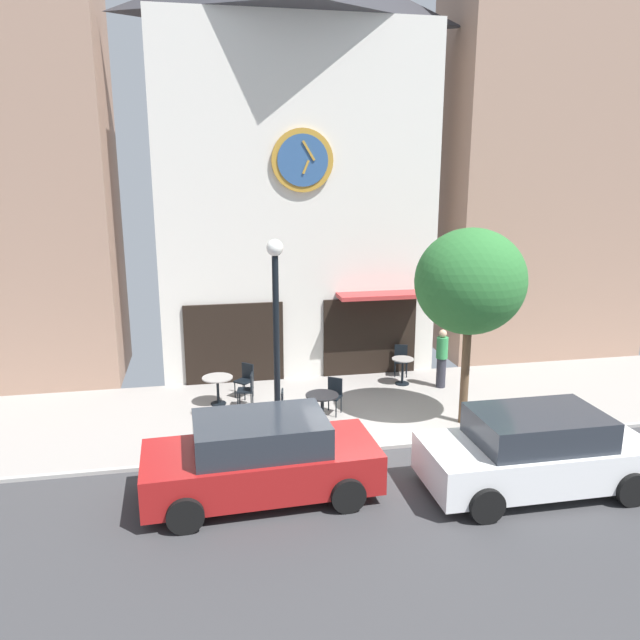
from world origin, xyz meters
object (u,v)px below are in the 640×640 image
at_px(cafe_chair_facing_wall, 334,393).
at_px(parked_car_white, 536,452).
at_px(cafe_chair_corner, 287,405).
at_px(pedestrian_green, 442,358).
at_px(street_lamp, 276,341).
at_px(cafe_chair_near_tree, 303,416).
at_px(cafe_chair_curbside, 246,377).
at_px(parked_car_red, 261,458).
at_px(cafe_chair_outer, 401,358).
at_px(cafe_table_near_door, 403,367).
at_px(cafe_chair_right_end, 248,387).
at_px(street_tree, 470,282).
at_px(cafe_table_leftmost, 218,384).
at_px(cafe_table_rightmost, 322,402).

xyz_separation_m(cafe_chair_facing_wall, parked_car_white, (2.96, -4.41, 0.23)).
xyz_separation_m(cafe_chair_corner, pedestrian_green, (4.63, 1.87, 0.33)).
distance_m(street_lamp, cafe_chair_near_tree, 1.86).
relative_size(street_lamp, cafe_chair_near_tree, 5.03).
bearing_deg(parked_car_white, cafe_chair_curbside, 129.98).
bearing_deg(cafe_chair_facing_wall, parked_car_red, -120.59).
height_order(cafe_chair_outer, cafe_chair_facing_wall, same).
distance_m(cafe_chair_curbside, parked_car_white, 7.84).
bearing_deg(cafe_chair_corner, cafe_chair_outer, 38.86).
xyz_separation_m(cafe_chair_corner, parked_car_white, (4.24, -3.81, 0.23)).
height_order(cafe_table_near_door, cafe_chair_right_end, cafe_chair_right_end).
xyz_separation_m(cafe_table_near_door, cafe_chair_corner, (-3.65, -2.31, 0.03)).
xyz_separation_m(street_tree, cafe_chair_corner, (-4.21, 0.57, -2.92)).
relative_size(cafe_chair_corner, cafe_chair_curbside, 1.00).
xyz_separation_m(cafe_chair_right_end, pedestrian_green, (5.42, 0.46, 0.33)).
bearing_deg(cafe_table_leftmost, street_lamp, -61.95).
xyz_separation_m(cafe_chair_near_tree, cafe_chair_facing_wall, (0.98, 1.30, 0.00)).
bearing_deg(pedestrian_green, parked_car_white, -93.95).
relative_size(cafe_chair_near_tree, parked_car_white, 0.21).
distance_m(pedestrian_green, parked_car_white, 5.69).
height_order(pedestrian_green, parked_car_red, pedestrian_green).
distance_m(street_tree, parked_car_white, 4.21).
distance_m(street_lamp, cafe_table_leftmost, 3.21).
distance_m(cafe_table_rightmost, cafe_chair_facing_wall, 0.80).
height_order(cafe_chair_corner, cafe_chair_right_end, same).
bearing_deg(street_tree, parked_car_white, -89.58).
relative_size(cafe_table_rightmost, cafe_chair_facing_wall, 0.87).
height_order(cafe_table_leftmost, cafe_chair_facing_wall, cafe_chair_facing_wall).
bearing_deg(pedestrian_green, street_lamp, -153.08).
xyz_separation_m(street_lamp, cafe_chair_curbside, (-0.51, 2.82, -1.77)).
height_order(parked_car_red, parked_car_white, same).
distance_m(cafe_chair_curbside, pedestrian_green, 5.45).
bearing_deg(cafe_table_leftmost, parked_car_white, -43.84).
relative_size(cafe_table_leftmost, parked_car_red, 0.18).
relative_size(street_lamp, parked_car_red, 1.04).
relative_size(street_lamp, cafe_chair_corner, 5.03).
distance_m(cafe_chair_curbside, cafe_chair_right_end, 0.79).
height_order(cafe_table_near_door, pedestrian_green, pedestrian_green).
distance_m(street_lamp, parked_car_red, 2.96).
relative_size(cafe_chair_outer, cafe_chair_corner, 1.00).
xyz_separation_m(parked_car_red, parked_car_white, (5.14, -0.73, 0.00)).
bearing_deg(parked_car_white, cafe_table_rightmost, 132.20).
height_order(cafe_chair_corner, cafe_chair_curbside, same).
bearing_deg(cafe_chair_corner, street_lamp, -114.69).
bearing_deg(street_lamp, cafe_table_near_door, 36.72).
bearing_deg(street_tree, cafe_table_leftmost, 158.07).
distance_m(street_lamp, street_tree, 4.64).
bearing_deg(parked_car_white, cafe_chair_corner, 138.04).
distance_m(cafe_chair_outer, cafe_chair_near_tree, 5.22).
relative_size(cafe_table_near_door, parked_car_white, 0.18).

